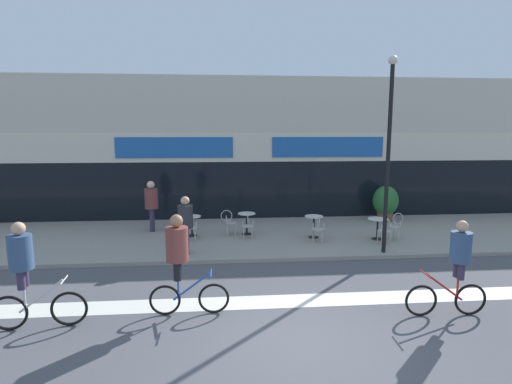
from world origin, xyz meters
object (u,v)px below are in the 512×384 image
bistro_table_2 (314,222)px  cyclist_1 (180,256)px  cafe_chair_3_near (385,229)px  lamp_post (389,143)px  bistro_table_0 (192,222)px  pedestrian_far_end (151,201)px  cafe_chair_3_side (395,224)px  planter_pot (386,202)px  cafe_chair_1_near (248,224)px  cyclist_0 (26,269)px  cafe_chair_2_near (318,227)px  cyclist_2 (456,262)px  bistro_table_3 (378,225)px  cafe_chair_0_near (191,226)px  pedestrian_near_end (186,220)px  bistro_table_1 (247,220)px  cafe_chair_1_side (229,221)px

bistro_table_2 → cyclist_1: bearing=-127.3°
cafe_chair_3_near → lamp_post: bearing=149.9°
bistro_table_0 → pedestrian_far_end: bearing=150.6°
cafe_chair_3_side → planter_pot: bearing=-113.8°
cafe_chair_1_near → cyclist_0: cyclist_0 is taller
cafe_chair_2_near → lamp_post: lamp_post is taller
cyclist_2 → cafe_chair_2_near: bearing=-70.8°
bistro_table_3 → cyclist_2: size_ratio=0.36×
pedestrian_far_end → bistro_table_0: bearing=146.7°
cafe_chair_2_near → bistro_table_2: bearing=3.5°
cafe_chair_2_near → bistro_table_3: bearing=-80.1°
cafe_chair_0_near → pedestrian_near_end: (-0.04, -1.41, 0.52)m
bistro_table_3 → lamp_post: (-0.37, -1.44, 2.80)m
cafe_chair_3_side → bistro_table_0: bearing=-15.5°
bistro_table_3 → cyclist_2: bearing=-95.6°
cafe_chair_1_near → cyclist_0: 7.33m
bistro_table_2 → bistro_table_3: bistro_table_2 is taller
planter_pot → cyclist_1: 10.83m
bistro_table_1 → cafe_chair_3_side: bearing=-11.6°
cafe_chair_0_near → planter_pot: bearing=-80.6°
planter_pot → lamp_post: bearing=-113.1°
bistro_table_0 → pedestrian_near_end: bearing=-90.7°
planter_pot → pedestrian_far_end: (-9.31, -0.96, 0.35)m
cyclist_1 → cyclist_2: cyclist_1 is taller
cafe_chair_3_side → bistro_table_1: bearing=-19.1°
pedestrian_near_end → bistro_table_0: bearing=-101.1°
cafe_chair_0_near → cafe_chair_1_near: (1.93, 0.05, 0.00)m
bistro_table_3 → cyclist_0: 10.44m
cyclist_0 → cyclist_2: 8.46m
bistro_table_3 → cafe_chair_3_near: size_ratio=0.80×
bistro_table_1 → pedestrian_far_end: 3.59m
cafe_chair_3_side → cyclist_1: cyclist_1 is taller
cafe_chair_0_near → cafe_chair_2_near: size_ratio=1.00×
planter_pot → pedestrian_far_end: bearing=-174.1°
lamp_post → cafe_chair_3_side: bearing=55.6°
pedestrian_far_end → cafe_chair_1_side: bearing=160.2°
pedestrian_far_end → cafe_chair_3_near: bearing=158.7°
bistro_table_3 → cafe_chair_1_side: bearing=168.3°
cafe_chair_0_near → cafe_chair_2_near: 4.26m
cafe_chair_1_near → bistro_table_1: bearing=2.7°
cafe_chair_2_near → lamp_post: (1.75, -1.22, 2.79)m
planter_pot → pedestrian_far_end: pedestrian_far_end is taller
bistro_table_1 → cafe_chair_3_near: size_ratio=0.86×
cyclist_0 → bistro_table_0: bearing=61.6°
bistro_table_0 → pedestrian_near_end: 2.11m
pedestrian_near_end → cafe_chair_3_side: bearing=178.2°
bistro_table_1 → lamp_post: bearing=-31.6°
bistro_table_1 → cafe_chair_3_side: 5.13m
cafe_chair_3_near → bistro_table_2: bearing=58.8°
cafe_chair_2_near → cafe_chair_3_side: 2.75m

